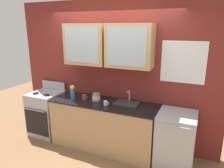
# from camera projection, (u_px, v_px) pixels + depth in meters

# --- Properties ---
(ground_plane) EXTENTS (10.00, 10.00, 0.00)m
(ground_plane) POSITION_uv_depth(u_px,v_px,m) (104.00, 146.00, 4.02)
(ground_plane) COLOR brown
(back_wall_unit) EXTENTS (4.03, 0.45, 2.71)m
(back_wall_unit) POSITION_uv_depth(u_px,v_px,m) (111.00, 66.00, 3.91)
(back_wall_unit) COLOR maroon
(back_wall_unit) RESTS_ON ground_plane
(counter) EXTENTS (1.97, 0.68, 0.90)m
(counter) POSITION_uv_depth(u_px,v_px,m) (104.00, 125.00, 3.90)
(counter) COLOR tan
(counter) RESTS_ON ground_plane
(stove_range) EXTENTS (0.62, 0.65, 1.08)m
(stove_range) POSITION_uv_depth(u_px,v_px,m) (47.00, 113.00, 4.43)
(stove_range) COLOR #ADAFB5
(stove_range) RESTS_ON ground_plane
(sink_faucet) EXTENTS (0.42, 0.30, 0.23)m
(sink_faucet) POSITION_uv_depth(u_px,v_px,m) (127.00, 103.00, 3.68)
(sink_faucet) COLOR #2D2D30
(sink_faucet) RESTS_ON counter
(bowl_stack) EXTENTS (0.16, 0.16, 0.14)m
(bowl_stack) POSITION_uv_depth(u_px,v_px,m) (96.00, 97.00, 3.86)
(bowl_stack) COLOR #D87F84
(bowl_stack) RESTS_ON counter
(vase) EXTENTS (0.09, 0.09, 0.28)m
(vase) POSITION_uv_depth(u_px,v_px,m) (73.00, 92.00, 3.89)
(vase) COLOR #33598C
(vase) RESTS_ON counter
(cup_near_sink) EXTENTS (0.10, 0.07, 0.08)m
(cup_near_sink) POSITION_uv_depth(u_px,v_px,m) (106.00, 103.00, 3.62)
(cup_near_sink) COLOR silver
(cup_near_sink) RESTS_ON counter
(cup_near_bowls) EXTENTS (0.13, 0.09, 0.10)m
(cup_near_bowls) POSITION_uv_depth(u_px,v_px,m) (84.00, 97.00, 3.90)
(cup_near_bowls) COLOR #993838
(cup_near_bowls) RESTS_ON counter
(dishwasher) EXTENTS (0.59, 0.66, 0.90)m
(dishwasher) POSITION_uv_depth(u_px,v_px,m) (175.00, 140.00, 3.39)
(dishwasher) COLOR #ADAFB5
(dishwasher) RESTS_ON ground_plane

